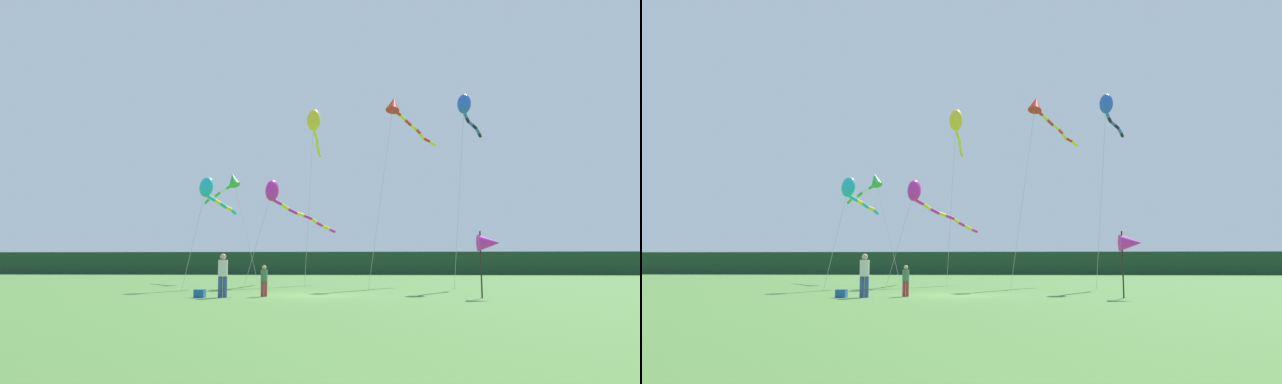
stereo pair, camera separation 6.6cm
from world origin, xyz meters
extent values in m
plane|color=#477533|center=(0.00, 0.00, 0.00)|extent=(120.00, 120.00, 0.00)
cube|color=#1E4228|center=(0.00, 45.00, 1.38)|extent=(108.00, 2.87, 2.76)
cylinder|color=#334C8C|center=(-3.67, -1.90, 0.44)|extent=(0.18, 0.18, 0.88)
cylinder|color=#334C8C|center=(-3.47, -1.90, 0.44)|extent=(0.18, 0.18, 0.88)
cylinder|color=silver|center=(-3.57, -1.90, 1.22)|extent=(0.40, 0.40, 0.69)
sphere|color=tan|center=(-3.57, -1.90, 1.70)|extent=(0.26, 0.26, 0.26)
cylinder|color=#B23338|center=(-2.02, -1.13, 0.32)|extent=(0.13, 0.13, 0.64)
cylinder|color=#B23338|center=(-1.87, -1.13, 0.32)|extent=(0.13, 0.13, 0.64)
cylinder|color=#3F724C|center=(-1.94, -1.13, 0.90)|extent=(0.29, 0.29, 0.51)
sphere|color=tan|center=(-1.94, -1.13, 1.25)|extent=(0.19, 0.19, 0.19)
cube|color=#1959B2|center=(-4.49, -2.05, 0.17)|extent=(0.42, 0.44, 0.34)
cylinder|color=black|center=(7.19, -1.62, 1.38)|extent=(0.06, 0.06, 2.76)
cone|color=#E026B2|center=(7.54, -1.62, 2.27)|extent=(0.90, 0.70, 0.70)
cylinder|color=#B2B2B2|center=(3.58, 8.37, 5.83)|extent=(1.82, 3.98, 11.67)
cone|color=red|center=(4.48, 10.35, 11.67)|extent=(1.30, 1.44, 1.22)
cylinder|color=red|center=(4.71, 10.67, 11.20)|extent=(0.64, 0.79, 0.36)
cylinder|color=yellow|center=(5.11, 11.34, 11.04)|extent=(0.56, 0.82, 0.35)
cylinder|color=red|center=(5.52, 12.01, 10.86)|extent=(0.64, 0.80, 0.41)
cylinder|color=yellow|center=(5.96, 12.65, 10.68)|extent=(0.63, 0.79, 0.35)
cylinder|color=red|center=(6.34, 13.34, 10.55)|extent=(0.52, 0.82, 0.31)
cylinder|color=yellow|center=(6.66, 14.05, 10.39)|extent=(0.53, 0.85, 0.41)
cylinder|color=red|center=(7.07, 14.71, 10.23)|extent=(0.66, 0.76, 0.30)
cylinder|color=yellow|center=(7.56, 15.33, 10.08)|extent=(0.67, 0.78, 0.38)
cylinder|color=#B2B2B2|center=(7.99, 7.30, 5.51)|extent=(1.27, 2.08, 11.03)
ellipsoid|color=blue|center=(8.61, 8.33, 11.02)|extent=(1.14, 1.15, 1.32)
cylinder|color=blue|center=(8.71, 8.60, 10.44)|extent=(0.40, 0.66, 0.37)
cylinder|color=black|center=(8.93, 9.13, 10.26)|extent=(0.45, 0.66, 0.36)
cylinder|color=blue|center=(9.20, 9.64, 10.15)|extent=(0.49, 0.61, 0.27)
cylinder|color=black|center=(9.52, 10.12, 10.05)|extent=(0.52, 0.62, 0.31)
cylinder|color=blue|center=(9.82, 10.60, 9.90)|extent=(0.48, 0.65, 0.38)
cylinder|color=black|center=(10.07, 11.12, 9.74)|extent=(0.42, 0.65, 0.32)
cylinder|color=#B2B2B2|center=(-1.08, 11.69, 5.83)|extent=(0.19, 4.86, 11.66)
ellipsoid|color=yellow|center=(-1.00, 14.11, 11.65)|extent=(1.01, 1.13, 1.80)
cylinder|color=yellow|center=(-0.97, 14.50, 10.85)|extent=(0.27, 0.86, 0.46)
cylinder|color=yellow|center=(-0.89, 15.29, 10.64)|extent=(0.28, 0.84, 0.34)
cylinder|color=yellow|center=(-0.88, 16.07, 10.47)|extent=(0.27, 0.85, 0.39)
cylinder|color=yellow|center=(-0.91, 16.85, 10.27)|extent=(0.22, 0.84, 0.40)
cylinder|color=yellow|center=(-0.90, 17.64, 10.09)|extent=(0.21, 0.83, 0.34)
cylinder|color=yellow|center=(-0.88, 18.42, 9.97)|extent=(0.26, 0.82, 0.30)
cylinder|color=#B2B2B2|center=(-5.92, 14.39, 3.81)|extent=(2.49, 2.74, 7.64)
cone|color=green|center=(-7.15, 15.74, 7.63)|extent=(1.43, 1.45, 1.25)
cylinder|color=green|center=(-7.43, 15.97, 7.13)|extent=(0.73, 0.65, 0.40)
cylinder|color=white|center=(-8.02, 16.40, 6.90)|extent=(0.77, 0.61, 0.43)
cylinder|color=green|center=(-8.57, 16.87, 6.66)|extent=(0.68, 0.71, 0.42)
cylinder|color=white|center=(-9.11, 17.34, 6.47)|extent=(0.75, 0.60, 0.36)
cylinder|color=green|center=(-9.64, 17.83, 6.26)|extent=(0.65, 0.74, 0.44)
cylinder|color=#B2B2B2|center=(-6.60, 4.14, 2.81)|extent=(0.71, 1.78, 5.63)
ellipsoid|color=#1EB7CC|center=(-6.26, 5.01, 5.62)|extent=(1.07, 1.06, 1.24)
cylinder|color=#1EB7CC|center=(-6.10, 5.29, 5.06)|extent=(0.51, 0.71, 0.39)
cylinder|color=yellow|center=(-5.87, 5.88, 4.90)|extent=(0.36, 0.70, 0.30)
cylinder|color=#1EB7CC|center=(-5.68, 6.50, 4.76)|extent=(0.41, 0.72, 0.37)
cylinder|color=yellow|center=(-5.48, 7.10, 4.63)|extent=(0.40, 0.70, 0.29)
cylinder|color=#1EB7CC|center=(-5.32, 7.72, 4.50)|extent=(0.32, 0.72, 0.37)
cylinder|color=#B2B2B2|center=(-3.70, 7.25, 2.90)|extent=(1.31, 1.91, 5.81)
ellipsoid|color=#E026B2|center=(-3.06, 8.20, 5.80)|extent=(1.23, 1.39, 1.50)
cylinder|color=#E026B2|center=(-2.83, 8.48, 5.16)|extent=(0.65, 0.74, 0.43)
cylinder|color=yellow|center=(-2.43, 9.09, 4.92)|extent=(0.55, 0.79, 0.43)
cylinder|color=#E026B2|center=(-2.00, 9.68, 4.68)|extent=(0.68, 0.72, 0.43)
cylinder|color=yellow|center=(-1.58, 10.26, 4.52)|extent=(0.55, 0.75, 0.29)
cylinder|color=#E026B2|center=(-1.16, 10.86, 4.40)|extent=(0.65, 0.72, 0.35)
cylinder|color=yellow|center=(-0.79, 11.48, 4.22)|extent=(0.47, 0.80, 0.39)
cylinder|color=#E026B2|center=(-0.48, 12.14, 4.03)|extent=(0.56, 0.78, 0.37)
cylinder|color=yellow|center=(-0.08, 12.74, 3.83)|extent=(0.64, 0.74, 0.41)
cylinder|color=#E026B2|center=(0.32, 13.35, 3.66)|extent=(0.55, 0.77, 0.33)
camera|label=1|loc=(2.12, -25.66, 1.45)|focal=31.86mm
camera|label=2|loc=(2.19, -25.66, 1.45)|focal=31.86mm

